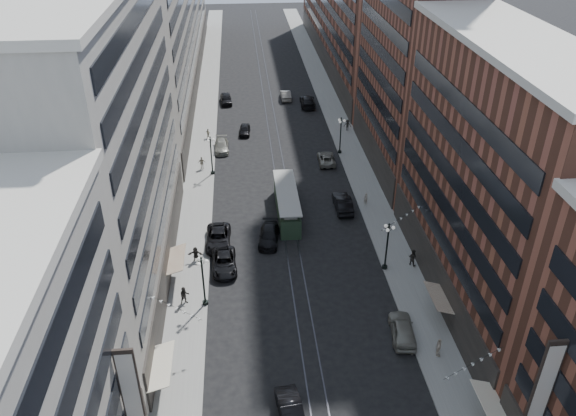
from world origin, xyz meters
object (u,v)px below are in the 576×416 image
object	(u,v)px
streetcar	(287,204)
pedestrian_8	(366,199)
lamppost_sw_far	(203,279)
car_12	(307,101)
lamppost_se_mid	(341,134)
pedestrian_5	(196,254)
car_4	(402,329)
car_14	(286,95)
car_extra_0	(269,235)
car_13	(245,130)
pedestrian_2	(185,295)
car_11	(326,158)
pedestrian_6	(202,163)
pedestrian_9	(347,125)
car_8	(222,146)
car_9	(226,99)
car_10	(343,203)
pedestrian_4	(439,347)
car_7	(218,238)
car_2	(224,262)
lamppost_sw_mid	(211,154)
pedestrian_extra_0	(208,133)
car_5	(291,413)
pedestrian_7	(413,257)
lamppost_se_far	(387,245)

from	to	relation	value
streetcar	pedestrian_8	size ratio (longest dim) A/B	7.24
lamppost_sw_far	car_12	distance (m)	54.24
lamppost_se_mid	pedestrian_5	world-z (taller)	lamppost_se_mid
pedestrian_5	car_4	bearing A→B (deg)	-28.52
lamppost_sw_far	car_14	distance (m)	56.88
pedestrian_5	car_extra_0	world-z (taller)	pedestrian_5
car_13	pedestrian_5	world-z (taller)	pedestrian_5
pedestrian_2	car_11	size ratio (longest dim) A/B	0.38
pedestrian_6	pedestrian_9	bearing A→B (deg)	-151.92
car_8	pedestrian_6	bearing A→B (deg)	-114.05
car_9	car_10	distance (m)	40.68
lamppost_sw_far	car_extra_0	xyz separation A→B (m)	(6.72, 10.24, -2.34)
pedestrian_4	car_8	bearing A→B (deg)	36.01
lamppost_se_mid	car_10	bearing A→B (deg)	-98.36
car_4	pedestrian_9	size ratio (longest dim) A/B	2.75
car_7	car_2	bearing A→B (deg)	-80.38
lamppost_sw_mid	pedestrian_5	distance (m)	20.10
pedestrian_4	pedestrian_extra_0	size ratio (longest dim) A/B	1.21
car_5	pedestrian_extra_0	size ratio (longest dim) A/B	3.19
car_4	pedestrian_8	size ratio (longest dim) A/B	3.18
lamppost_se_mid	car_5	distance (m)	47.24
car_14	pedestrian_9	size ratio (longest dim) A/B	2.64
car_8	car_13	distance (m)	6.78
car_13	pedestrian_9	world-z (taller)	pedestrian_9
car_9	car_5	bearing A→B (deg)	-90.17
pedestrian_4	pedestrian_5	bearing A→B (deg)	66.26
lamppost_sw_mid	car_4	world-z (taller)	lamppost_sw_mid
streetcar	car_10	distance (m)	6.94
lamppost_sw_mid	car_10	distance (m)	19.43
lamppost_se_mid	car_14	size ratio (longest dim) A/B	1.15
car_2	pedestrian_6	xyz separation A→B (m)	(-3.24, 22.94, 0.29)
pedestrian_6	pedestrian_7	xyz separation A→B (m)	(22.83, -24.25, 0.04)
car_8	pedestrian_9	world-z (taller)	pedestrian_9
lamppost_se_far	car_5	world-z (taller)	lamppost_se_far
lamppost_sw_mid	car_5	xyz separation A→B (m)	(6.94, -40.78, -2.30)
car_9	pedestrian_extra_0	world-z (taller)	pedestrian_extra_0
lamppost_sw_far	car_14	xyz separation A→B (m)	(12.47, 55.45, -2.30)
lamppost_se_far	car_14	distance (m)	51.84
car_4	pedestrian_9	bearing A→B (deg)	-87.80
car_7	pedestrian_6	distance (m)	18.65
car_2	car_9	xyz separation A→B (m)	(-0.08, 48.74, 0.06)
car_11	pedestrian_6	xyz separation A→B (m)	(-17.46, -0.60, 0.36)
car_4	pedestrian_extra_0	size ratio (longest dim) A/B	3.29
car_11	car_extra_0	bearing A→B (deg)	65.64
lamppost_sw_far	pedestrian_9	size ratio (longest dim) A/B	3.04
lamppost_se_mid	car_12	xyz separation A→B (m)	(-2.40, 19.78, -2.21)
lamppost_se_far	pedestrian_extra_0	bearing A→B (deg)	118.93
car_8	car_14	bearing A→B (deg)	60.64
pedestrian_4	car_12	bearing A→B (deg)	16.21
pedestrian_8	streetcar	bearing A→B (deg)	-12.70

